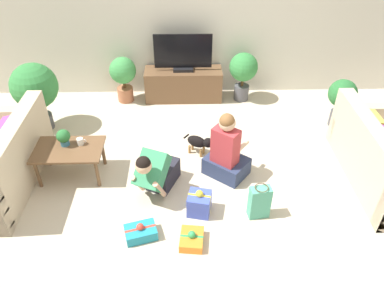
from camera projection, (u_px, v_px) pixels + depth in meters
The scene contains 19 objects.
ground_plane at pixel (193, 192), 4.67m from camera, with size 16.00×16.00×0.00m, color beige.
wall_back at pixel (189, 18), 6.00m from camera, with size 8.40×0.06×2.60m.
sofa_right at pixel (383, 160), 4.70m from camera, with size 0.88×1.80×0.84m.
coffee_table at pixel (69, 152), 4.71m from camera, with size 0.86×0.55×0.43m.
tv_console at pixel (183, 84), 6.39m from camera, with size 1.29×0.43×0.53m.
tv at pixel (183, 55), 6.06m from camera, with size 0.94×0.20×0.61m.
potted_plant_back_left at pixel (123, 75), 6.19m from camera, with size 0.44×0.44×0.78m.
potted_plant_corner_right at pixel (342, 97), 5.57m from camera, with size 0.42×0.42×0.77m.
potted_plant_corner_left at pixel (35, 88), 5.41m from camera, with size 0.67×0.67×1.06m.
potted_plant_back_right at pixel (243, 71), 6.20m from camera, with size 0.47×0.47×0.84m.
person_kneeling at pixel (156, 172), 4.50m from camera, with size 0.58×0.79×0.74m.
person_sitting at pixel (226, 153), 4.74m from camera, with size 0.66×0.64×0.95m.
dog at pixel (200, 142), 5.17m from camera, with size 0.42×0.29×0.31m.
gift_box_a at pixel (192, 239), 4.02m from camera, with size 0.28×0.33×0.17m.
gift_box_b at pixel (141, 232), 4.08m from camera, with size 0.39×0.32×0.19m.
gift_box_c at pixel (199, 203), 4.33m from camera, with size 0.30×0.30×0.34m.
gift_bag_a at pixel (259, 202), 4.24m from camera, with size 0.25×0.17×0.44m.
mug at pixel (80, 141), 4.72m from camera, with size 0.12×0.08×0.09m.
tabletop_plant at pixel (63, 137), 4.67m from camera, with size 0.17×0.17×0.22m.
Camera 1 is at (-0.09, -3.37, 3.29)m, focal length 35.00 mm.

